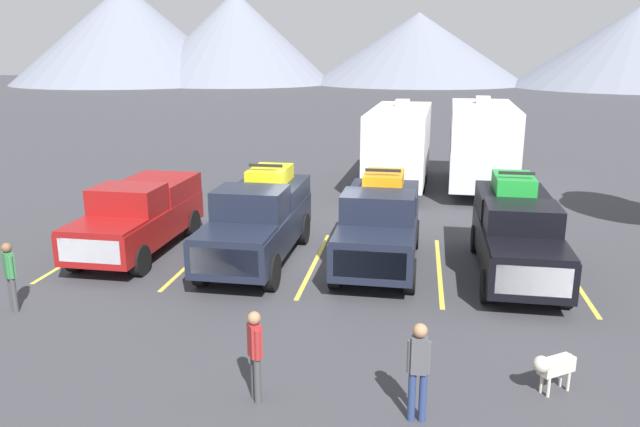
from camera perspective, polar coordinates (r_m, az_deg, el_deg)
The scene contains 17 objects.
ground_plane at distance 17.62m, azimuth -0.54°, elevation -4.65°, with size 240.00×240.00×0.00m, color #38383D.
pickup_truck_a at distance 19.26m, azimuth -16.25°, elevation -0.08°, with size 2.21×5.56×2.12m.
pickup_truck_b at distance 17.69m, azimuth -5.65°, elevation -0.43°, with size 2.21×5.85×2.65m.
pickup_truck_c at distance 17.35m, azimuth 5.51°, elevation -0.88°, with size 2.24×5.42×2.58m.
pickup_truck_d at distance 17.38m, azimuth 17.65°, elevation -1.55°, with size 2.14×5.78×2.64m.
lot_stripe_a at distance 19.99m, azimuth -20.72°, elevation -3.24°, with size 0.12×5.50×0.01m, color gold.
lot_stripe_b at distance 18.54m, azimuth -11.25°, elevation -3.93°, with size 0.12×5.50×0.01m, color gold.
lot_stripe_c at distance 17.67m, azimuth -0.51°, elevation -4.58°, with size 0.12×5.50×0.01m, color gold.
lot_stripe_d at distance 17.47m, azimuth 10.92°, elevation -5.09°, with size 0.12×5.50×0.01m, color gold.
lot_stripe_e at distance 17.96m, azimuth 22.17°, elevation -5.40°, with size 0.12×5.50×0.01m, color gold.
camper_trailer_a at distance 27.22m, azimuth 7.33°, elevation 6.49°, with size 2.75×8.70×3.75m.
camper_trailer_b at distance 27.60m, azimuth 14.66°, elevation 6.42°, with size 2.95×8.70×3.91m.
person_a at distance 10.31m, azimuth 9.07°, elevation -13.67°, with size 0.38×0.24×1.72m.
person_b at distance 10.80m, azimuth -6.01°, elevation -12.40°, with size 0.30×0.32×1.66m.
person_c at distance 15.89m, azimuth -26.67°, elevation -4.85°, with size 0.32×0.30×1.66m.
dog at distance 11.86m, azimuth 20.54°, elevation -13.03°, with size 0.84×0.66×0.77m.
mountain_ridge at distance 109.37m, azimuth 4.53°, elevation 15.58°, with size 132.94×46.24×17.05m.
Camera 1 is at (2.75, -16.37, 5.89)m, focal length 34.74 mm.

